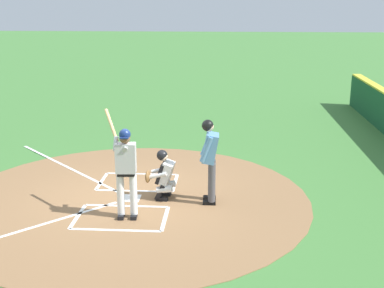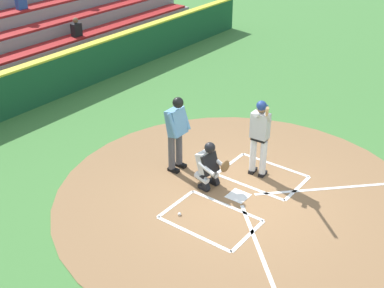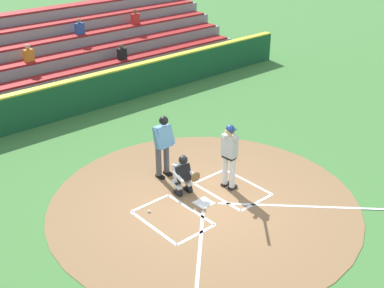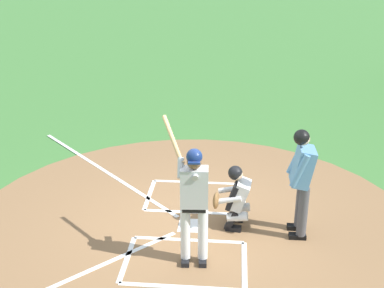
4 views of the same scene
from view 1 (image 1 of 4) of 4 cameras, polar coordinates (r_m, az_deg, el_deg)
name	(u,v)px [view 1 (image 1 of 4)]	position (r m, az deg, el deg)	size (l,w,h in m)	color
ground_plane	(130,199)	(11.61, -6.86, -6.06)	(120.00, 120.00, 0.00)	#427A38
dirt_circle	(130,198)	(11.61, -6.87, -6.04)	(8.00, 8.00, 0.01)	olive
home_plate_and_chalk	(92,197)	(11.80, -11.10, -5.82)	(7.93, 4.91, 0.01)	white
batter	(126,167)	(10.28, -7.40, -2.50)	(0.91, 0.76, 2.13)	white
catcher	(163,174)	(11.35, -3.24, -3.31)	(0.59, 0.66, 1.13)	black
plate_umpire	(210,156)	(10.98, 2.02, -1.30)	(0.58, 0.41, 1.86)	#4C4C51
baseball	(163,178)	(12.74, -3.19, -3.78)	(0.07, 0.07, 0.07)	white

